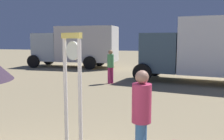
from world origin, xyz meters
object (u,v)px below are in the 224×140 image
at_px(box_truck_far, 77,45).
at_px(person_near_clock, 141,115).
at_px(standing_clock, 73,81).
at_px(person_distant, 110,65).
at_px(box_truck_near, 222,48).

bearing_deg(box_truck_far, person_near_clock, -64.64).
xyz_separation_m(standing_clock, person_distant, (-0.95, 6.80, -0.44)).
height_order(standing_clock, box_truck_far, box_truck_far).
distance_m(box_truck_near, box_truck_far, 10.10).
xyz_separation_m(box_truck_near, box_truck_far, (-8.90, 4.78, -0.04)).
relative_size(person_near_clock, person_distant, 1.02).
bearing_deg(box_truck_far, person_distant, -56.17).
height_order(standing_clock, box_truck_near, box_truck_near).
bearing_deg(box_truck_far, box_truck_near, -28.21).
bearing_deg(person_near_clock, box_truck_near, 71.82).
distance_m(standing_clock, person_near_clock, 1.41).
distance_m(person_near_clock, box_truck_near, 8.75).
bearing_deg(standing_clock, person_distant, 97.97).
height_order(person_distant, box_truck_far, box_truck_far).
distance_m(standing_clock, person_distant, 6.88).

